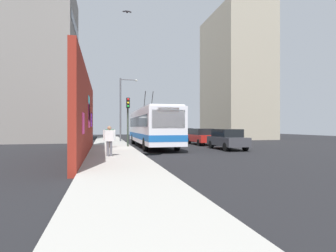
{
  "coord_description": "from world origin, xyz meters",
  "views": [
    {
      "loc": [
        -20.77,
        2.3,
        1.79
      ],
      "look_at": [
        -0.96,
        -2.45,
        1.82
      ],
      "focal_mm": 28.91,
      "sensor_mm": 36.0,
      "label": 1
    }
  ],
  "objects_px": {
    "parked_car_black": "(183,134)",
    "street_lamp": "(122,105)",
    "parked_car_dark_gray": "(227,139)",
    "parked_car_red": "(201,136)",
    "traffic_light": "(128,113)",
    "pedestrian_near_wall": "(109,139)",
    "pedestrian_midblock": "(110,136)",
    "city_bus": "(152,126)"
  },
  "relations": [
    {
      "from": "parked_car_black",
      "to": "pedestrian_midblock",
      "type": "bearing_deg",
      "value": 138.4
    },
    {
      "from": "city_bus",
      "to": "pedestrian_midblock",
      "type": "height_order",
      "value": "city_bus"
    },
    {
      "from": "pedestrian_midblock",
      "to": "city_bus",
      "type": "bearing_deg",
      "value": -60.75
    },
    {
      "from": "city_bus",
      "to": "street_lamp",
      "type": "bearing_deg",
      "value": 15.92
    },
    {
      "from": "parked_car_black",
      "to": "traffic_light",
      "type": "relative_size",
      "value": 1.02
    },
    {
      "from": "parked_car_dark_gray",
      "to": "parked_car_red",
      "type": "distance_m",
      "value": 5.65
    },
    {
      "from": "street_lamp",
      "to": "pedestrian_midblock",
      "type": "bearing_deg",
      "value": 170.2
    },
    {
      "from": "parked_car_dark_gray",
      "to": "parked_car_black",
      "type": "height_order",
      "value": "same"
    },
    {
      "from": "city_bus",
      "to": "street_lamp",
      "type": "relative_size",
      "value": 1.8
    },
    {
      "from": "city_bus",
      "to": "street_lamp",
      "type": "xyz_separation_m",
      "value": [
        7.13,
        2.03,
        2.37
      ]
    },
    {
      "from": "traffic_light",
      "to": "street_lamp",
      "type": "relative_size",
      "value": 0.57
    },
    {
      "from": "traffic_light",
      "to": "parked_car_red",
      "type": "bearing_deg",
      "value": -69.89
    },
    {
      "from": "parked_car_dark_gray",
      "to": "pedestrian_near_wall",
      "type": "xyz_separation_m",
      "value": [
        -4.0,
        8.98,
        0.29
      ]
    },
    {
      "from": "pedestrian_near_wall",
      "to": "street_lamp",
      "type": "relative_size",
      "value": 0.24
    },
    {
      "from": "parked_car_dark_gray",
      "to": "traffic_light",
      "type": "height_order",
      "value": "traffic_light"
    },
    {
      "from": "parked_car_black",
      "to": "street_lamp",
      "type": "relative_size",
      "value": 0.58
    },
    {
      "from": "pedestrian_near_wall",
      "to": "traffic_light",
      "type": "height_order",
      "value": "traffic_light"
    },
    {
      "from": "traffic_light",
      "to": "pedestrian_midblock",
      "type": "bearing_deg",
      "value": 123.35
    },
    {
      "from": "parked_car_dark_gray",
      "to": "street_lamp",
      "type": "distance_m",
      "value": 13.7
    },
    {
      "from": "pedestrian_midblock",
      "to": "traffic_light",
      "type": "distance_m",
      "value": 2.48
    },
    {
      "from": "parked_car_dark_gray",
      "to": "parked_car_red",
      "type": "relative_size",
      "value": 0.91
    },
    {
      "from": "street_lamp",
      "to": "parked_car_red",
      "type": "bearing_deg",
      "value": -127.23
    },
    {
      "from": "parked_car_red",
      "to": "traffic_light",
      "type": "distance_m",
      "value": 8.08
    },
    {
      "from": "parked_car_black",
      "to": "pedestrian_near_wall",
      "type": "xyz_separation_m",
      "value": [
        -15.92,
        8.98,
        0.29
      ]
    },
    {
      "from": "street_lamp",
      "to": "parked_car_dark_gray",
      "type": "bearing_deg",
      "value": -147.02
    },
    {
      "from": "city_bus",
      "to": "pedestrian_near_wall",
      "type": "bearing_deg",
      "value": 154.76
    },
    {
      "from": "parked_car_red",
      "to": "parked_car_black",
      "type": "relative_size",
      "value": 1.11
    },
    {
      "from": "parked_car_dark_gray",
      "to": "traffic_light",
      "type": "bearing_deg",
      "value": 68.08
    },
    {
      "from": "parked_car_black",
      "to": "pedestrian_midblock",
      "type": "distance_m",
      "value": 13.28
    },
    {
      "from": "city_bus",
      "to": "traffic_light",
      "type": "relative_size",
      "value": 3.16
    },
    {
      "from": "parked_car_dark_gray",
      "to": "parked_car_black",
      "type": "xyz_separation_m",
      "value": [
        11.92,
        0.0,
        0.0
      ]
    },
    {
      "from": "parked_car_dark_gray",
      "to": "street_lamp",
      "type": "relative_size",
      "value": 0.58
    },
    {
      "from": "parked_car_black",
      "to": "traffic_light",
      "type": "distance_m",
      "value": 11.77
    },
    {
      "from": "parked_car_black",
      "to": "street_lamp",
      "type": "distance_m",
      "value": 8.0
    },
    {
      "from": "parked_car_black",
      "to": "street_lamp",
      "type": "xyz_separation_m",
      "value": [
        -0.78,
        7.23,
        3.34
      ]
    },
    {
      "from": "pedestrian_midblock",
      "to": "pedestrian_near_wall",
      "type": "xyz_separation_m",
      "value": [
        -5.99,
        0.17,
        0.04
      ]
    },
    {
      "from": "parked_car_dark_gray",
      "to": "pedestrian_midblock",
      "type": "distance_m",
      "value": 9.04
    },
    {
      "from": "city_bus",
      "to": "parked_car_black",
      "type": "bearing_deg",
      "value": -33.34
    },
    {
      "from": "parked_car_red",
      "to": "pedestrian_midblock",
      "type": "relative_size",
      "value": 2.79
    },
    {
      "from": "parked_car_dark_gray",
      "to": "city_bus",
      "type": "bearing_deg",
      "value": 52.3
    },
    {
      "from": "parked_car_black",
      "to": "city_bus",
      "type": "bearing_deg",
      "value": 146.66
    },
    {
      "from": "parked_car_red",
      "to": "pedestrian_near_wall",
      "type": "distance_m",
      "value": 13.18
    }
  ]
}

